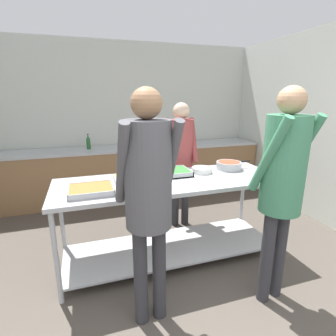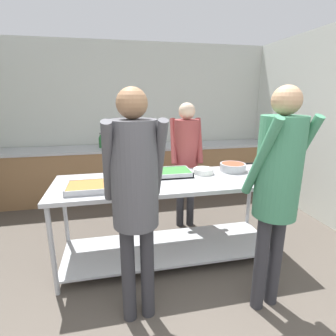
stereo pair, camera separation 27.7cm
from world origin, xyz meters
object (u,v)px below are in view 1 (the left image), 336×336
object	(u,v)px
cook_behind_counter	(181,152)
serving_tray_greens	(172,172)
plate_stack	(202,170)
serving_tray_roast	(91,190)
guest_serving_right	(283,175)
serving_tray_vegetables	(135,179)
water_bottle	(88,142)
sauce_pan	(229,165)
guest_serving_left	(148,187)

from	to	relation	value
cook_behind_counter	serving_tray_greens	bearing A→B (deg)	-119.94
plate_stack	cook_behind_counter	xyz separation A→B (m)	(-0.05, 0.55, 0.11)
serving_tray_roast	guest_serving_right	xyz separation A→B (m)	(1.45, -0.71, 0.21)
serving_tray_roast	serving_tray_vegetables	bearing A→B (deg)	23.99
cook_behind_counter	water_bottle	bearing A→B (deg)	130.61
sauce_pan	guest_serving_left	bearing A→B (deg)	-142.46
serving_tray_greens	sauce_pan	size ratio (longest dim) A/B	0.91
guest_serving_right	water_bottle	bearing A→B (deg)	116.27
plate_stack	water_bottle	distance (m)	2.20
serving_tray_vegetables	serving_tray_roast	bearing A→B (deg)	-156.01
serving_tray_roast	guest_serving_left	bearing A→B (deg)	-58.26
serving_tray_roast	serving_tray_vegetables	world-z (taller)	same
sauce_pan	plate_stack	bearing A→B (deg)	-175.19
serving_tray_greens	guest_serving_left	world-z (taller)	guest_serving_left
guest_serving_left	guest_serving_right	size ratio (longest dim) A/B	0.99
plate_stack	guest_serving_right	world-z (taller)	guest_serving_right
serving_tray_roast	plate_stack	world-z (taller)	plate_stack
serving_tray_greens	plate_stack	distance (m)	0.35
serving_tray_roast	cook_behind_counter	world-z (taller)	cook_behind_counter
sauce_pan	guest_serving_left	xyz separation A→B (m)	(-1.20, -0.92, 0.17)
plate_stack	guest_serving_left	world-z (taller)	guest_serving_left
serving_tray_roast	sauce_pan	xyz separation A→B (m)	(1.58, 0.31, 0.02)
cook_behind_counter	guest_serving_right	bearing A→B (deg)	-79.66
serving_tray_greens	guest_serving_right	distance (m)	1.19
guest_serving_left	cook_behind_counter	bearing A→B (deg)	61.34
serving_tray_roast	cook_behind_counter	xyz separation A→B (m)	(1.17, 0.83, 0.11)
serving_tray_greens	cook_behind_counter	distance (m)	0.61
sauce_pan	guest_serving_right	size ratio (longest dim) A/B	0.24
guest_serving_left	guest_serving_right	xyz separation A→B (m)	(1.07, -0.10, 0.01)
sauce_pan	guest_serving_right	world-z (taller)	guest_serving_right
plate_stack	sauce_pan	distance (m)	0.37
serving_tray_roast	plate_stack	xyz separation A→B (m)	(1.21, 0.28, 0.00)
serving_tray_vegetables	cook_behind_counter	size ratio (longest dim) A/B	0.24
water_bottle	sauce_pan	bearing A→B (deg)	-49.92
plate_stack	serving_tray_vegetables	bearing A→B (deg)	-173.69
serving_tray_roast	guest_serving_left	distance (m)	0.75
serving_tray_greens	water_bottle	size ratio (longest dim) A/B	1.58
guest_serving_right	serving_tray_roast	bearing A→B (deg)	153.88
sauce_pan	water_bottle	bearing A→B (deg)	130.08
serving_tray_roast	guest_serving_left	xyz separation A→B (m)	(0.38, -0.61, 0.20)
water_bottle	serving_tray_vegetables	bearing A→B (deg)	-78.61
guest_serving_left	plate_stack	bearing A→B (deg)	46.94
guest_serving_right	water_bottle	xyz separation A→B (m)	(-1.40, 2.85, -0.13)
guest_serving_right	cook_behind_counter	bearing A→B (deg)	100.34
plate_stack	sauce_pan	size ratio (longest dim) A/B	0.53
plate_stack	guest_serving_left	distance (m)	1.23
guest_serving_left	serving_tray_roast	bearing A→B (deg)	121.74
guest_serving_right	water_bottle	size ratio (longest dim) A/B	7.33
guest_serving_right	plate_stack	bearing A→B (deg)	103.32
serving_tray_vegetables	sauce_pan	size ratio (longest dim) A/B	0.94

